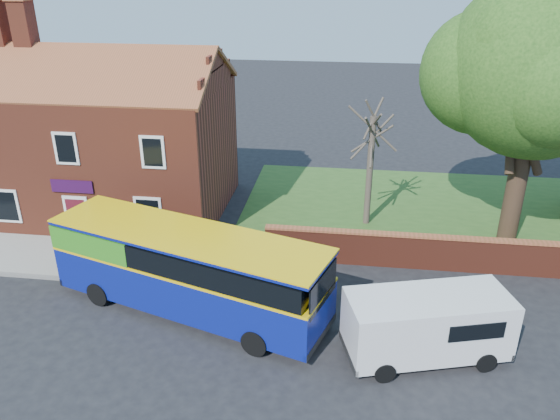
# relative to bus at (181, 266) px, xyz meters

# --- Properties ---
(ground) EXTENTS (120.00, 120.00, 0.00)m
(ground) POSITION_rel_bus_xyz_m (0.52, -2.77, -1.85)
(ground) COLOR black
(ground) RESTS_ON ground
(pavement) EXTENTS (18.00, 3.50, 0.12)m
(pavement) POSITION_rel_bus_xyz_m (-6.48, 2.98, -1.79)
(pavement) COLOR gray
(pavement) RESTS_ON ground
(kerb) EXTENTS (18.00, 0.15, 0.14)m
(kerb) POSITION_rel_bus_xyz_m (-6.48, 1.23, -1.78)
(kerb) COLOR slate
(kerb) RESTS_ON ground
(grass_strip) EXTENTS (26.00, 12.00, 0.04)m
(grass_strip) POSITION_rel_bus_xyz_m (13.52, 10.23, -1.83)
(grass_strip) COLOR #426B28
(grass_strip) RESTS_ON ground
(shop_building) EXTENTS (12.30, 8.13, 10.50)m
(shop_building) POSITION_rel_bus_xyz_m (-6.51, 8.73, 1.56)
(shop_building) COLOR brown
(shop_building) RESTS_ON ground
(boundary_wall) EXTENTS (22.00, 0.38, 1.60)m
(boundary_wall) POSITION_rel_bus_xyz_m (13.52, 4.23, -1.04)
(boundary_wall) COLOR maroon
(boundary_wall) RESTS_ON ground
(bus) EXTENTS (11.03, 5.90, 3.26)m
(bus) POSITION_rel_bus_xyz_m (0.00, 0.00, 0.00)
(bus) COLOR navy
(bus) RESTS_ON ground
(van_near) EXTENTS (5.69, 3.50, 2.33)m
(van_near) POSITION_rel_bus_xyz_m (8.85, -1.68, -0.54)
(van_near) COLOR silver
(van_near) RESTS_ON ground
(large_tree) EXTENTS (9.92, 7.85, 12.11)m
(large_tree) POSITION_rel_bus_xyz_m (13.75, 7.67, 6.08)
(large_tree) COLOR black
(large_tree) RESTS_ON ground
(bare_tree) EXTENTS (2.27, 2.71, 6.07)m
(bare_tree) POSITION_rel_bus_xyz_m (7.03, 8.40, 1.26)
(bare_tree) COLOR #4C4238
(bare_tree) RESTS_ON ground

